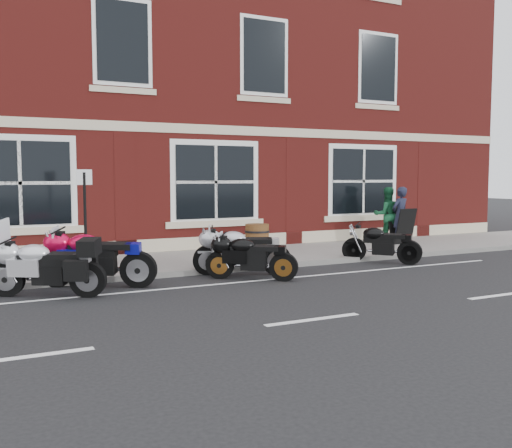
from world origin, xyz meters
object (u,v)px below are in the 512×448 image
object	(u,v)px
moto_naked_black	(380,243)
pedestrian_right	(387,215)
moto_touring_silver	(44,265)
barrel_planter	(257,238)
moto_sport_silver	(240,249)
pedestrian_left	(400,215)
moto_sport_black	(250,256)
moto_sport_red	(95,256)
parking_sign	(85,215)
a_board_sign	(401,226)

from	to	relation	value
moto_naked_black	pedestrian_right	bearing A→B (deg)	7.86
moto_touring_silver	barrel_planter	bearing A→B (deg)	-33.98
moto_sport_silver	pedestrian_right	size ratio (longest dim) A/B	1.20
pedestrian_left	moto_sport_black	bearing A→B (deg)	12.29
moto_sport_black	barrel_planter	xyz separation A→B (m)	(1.67, 3.04, -0.01)
moto_sport_black	moto_sport_red	bearing A→B (deg)	116.47
moto_sport_silver	moto_naked_black	bearing A→B (deg)	-66.46
moto_naked_black	pedestrian_left	world-z (taller)	pedestrian_left
barrel_planter	pedestrian_left	bearing A→B (deg)	-3.14
moto_sport_red	pedestrian_right	bearing A→B (deg)	-45.42
pedestrian_right	parking_sign	world-z (taller)	parking_sign
a_board_sign	barrel_planter	bearing A→B (deg)	173.84
a_board_sign	moto_touring_silver	bearing A→B (deg)	-168.36
moto_sport_black	parking_sign	world-z (taller)	parking_sign
moto_sport_red	a_board_sign	bearing A→B (deg)	-48.27
parking_sign	a_board_sign	bearing A→B (deg)	10.20
moto_sport_silver	pedestrian_left	xyz separation A→B (m)	(6.22, 2.14, 0.42)
pedestrian_right	moto_touring_silver	bearing A→B (deg)	35.30
moto_sport_black	moto_naked_black	distance (m)	3.92
moto_touring_silver	moto_sport_black	world-z (taller)	moto_touring_silver
moto_touring_silver	moto_sport_black	size ratio (longest dim) A/B	1.20
pedestrian_left	barrel_planter	bearing A→B (deg)	-14.74
moto_sport_silver	parking_sign	size ratio (longest dim) A/B	0.94
moto_sport_silver	pedestrian_right	distance (m)	6.59
moto_sport_black	parking_sign	size ratio (longest dim) A/B	0.74
moto_sport_red	barrel_planter	world-z (taller)	moto_sport_red
moto_sport_red	pedestrian_left	distance (m)	9.56
pedestrian_right	a_board_sign	xyz separation A→B (m)	(0.20, -0.44, -0.30)
moto_touring_silver	parking_sign	xyz separation A→B (m)	(0.91, 1.06, 0.79)
pedestrian_left	parking_sign	size ratio (longest dim) A/B	0.79
pedestrian_left	moto_sport_silver	bearing A→B (deg)	7.41
parking_sign	pedestrian_left	bearing A→B (deg)	10.39
pedestrian_right	barrel_planter	size ratio (longest dim) A/B	2.28
moto_sport_silver	barrel_planter	world-z (taller)	moto_sport_silver
moto_sport_black	pedestrian_right	xyz separation A→B (m)	(6.14, 3.20, 0.46)
moto_sport_silver	moto_touring_silver	bearing A→B (deg)	120.84
moto_naked_black	parking_sign	distance (m)	7.02
moto_sport_silver	moto_naked_black	distance (m)	3.79
moto_naked_black	a_board_sign	bearing A→B (deg)	0.07
moto_sport_silver	parking_sign	distance (m)	3.30
parking_sign	moto_sport_black	bearing A→B (deg)	-20.31
moto_touring_silver	pedestrian_right	bearing A→B (deg)	-44.36
moto_sport_black	moto_sport_silver	distance (m)	0.65
moto_sport_black	moto_touring_silver	bearing A→B (deg)	126.25
moto_naked_black	barrel_planter	xyz separation A→B (m)	(-2.19, 2.39, -0.02)
moto_sport_silver	a_board_sign	world-z (taller)	a_board_sign
moto_sport_red	a_board_sign	size ratio (longest dim) A/B	1.96
pedestrian_left	parking_sign	distance (m)	9.52
moto_sport_black	pedestrian_left	bearing A→B (deg)	-28.15
barrel_planter	parking_sign	size ratio (longest dim) A/B	0.34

